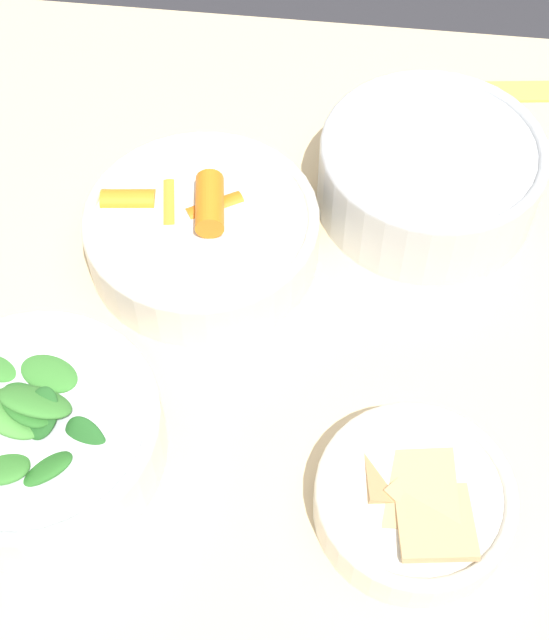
# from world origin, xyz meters

# --- Properties ---
(ground_plane) EXTENTS (10.00, 10.00, 0.00)m
(ground_plane) POSITION_xyz_m (0.00, 0.00, 0.00)
(ground_plane) COLOR #2D2D33
(dining_table) EXTENTS (1.30, 0.77, 0.76)m
(dining_table) POSITION_xyz_m (0.00, 0.00, 0.64)
(dining_table) COLOR beige
(dining_table) RESTS_ON ground_plane
(bowl_carrots) EXTENTS (0.19, 0.19, 0.07)m
(bowl_carrots) POSITION_xyz_m (-0.10, 0.06, 0.79)
(bowl_carrots) COLOR silver
(bowl_carrots) RESTS_ON dining_table
(bowl_greens) EXTENTS (0.18, 0.18, 0.08)m
(bowl_greens) POSITION_xyz_m (-0.18, -0.14, 0.79)
(bowl_greens) COLOR silver
(bowl_greens) RESTS_ON dining_table
(bowl_beans_hotdog) EXTENTS (0.19, 0.19, 0.07)m
(bowl_beans_hotdog) POSITION_xyz_m (0.09, 0.14, 0.79)
(bowl_beans_hotdog) COLOR silver
(bowl_beans_hotdog) RESTS_ON dining_table
(bowl_cookies) EXTENTS (0.14, 0.14, 0.04)m
(bowl_cookies) POSITION_xyz_m (0.09, -0.15, 0.78)
(bowl_cookies) COLOR silver
(bowl_cookies) RESTS_ON dining_table
(ruler) EXTENTS (0.29, 0.07, 0.00)m
(ruler) POSITION_xyz_m (0.19, 0.30, 0.76)
(ruler) COLOR #EADB4C
(ruler) RESTS_ON dining_table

